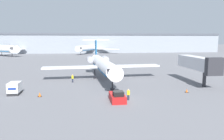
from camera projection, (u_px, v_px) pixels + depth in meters
The scene contains 11 objects.
ground_plane at pixel (120, 101), 34.24m from camera, with size 600.00×600.00×0.00m, color slate.
terminal_building at pixel (91, 43), 150.99m from camera, with size 180.00×16.80×13.15m.
airplane_main at pixel (103, 64), 52.76m from camera, with size 28.44×29.92×9.38m.
pushback_tug at pixel (117, 97), 34.11m from camera, with size 2.21×4.49×1.78m.
luggage_cart at pixel (15, 88), 38.18m from camera, with size 1.86×2.87×2.12m.
worker_near_tug at pixel (128, 94), 34.52m from camera, with size 0.40×0.25×1.80m.
worker_by_wing at pixel (73, 78), 48.42m from camera, with size 0.40×0.25×1.82m.
traffic_cone_left at pixel (40, 95), 36.76m from camera, with size 0.66×0.66×0.72m.
traffic_cone_right at pixel (187, 91), 39.59m from camera, with size 0.55×0.55×0.69m.
airplane_parked_far_left at pixel (93, 48), 144.57m from camera, with size 33.03×36.85×10.45m.
jet_bridge at pixel (198, 63), 46.41m from camera, with size 3.20×13.48×6.19m.
Camera 1 is at (-5.64, -32.73, 9.72)m, focal length 35.00 mm.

